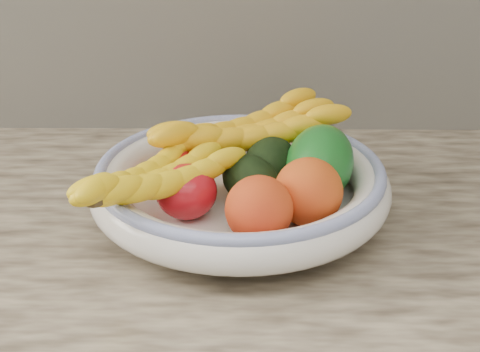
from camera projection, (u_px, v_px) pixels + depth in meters
name	position (u px, v px, depth m)	size (l,w,h in m)	color
fruit_bowl	(240.00, 184.00, 0.87)	(0.39, 0.39, 0.08)	silver
clementine_back_left	(220.00, 146.00, 0.97)	(0.05, 0.05, 0.04)	#E85904
clementine_back_right	(272.00, 153.00, 0.95)	(0.05, 0.05, 0.05)	#E05B04
tomato_left	(176.00, 172.00, 0.87)	(0.07, 0.07, 0.06)	#9F0F11
tomato_near_left	(186.00, 192.00, 0.82)	(0.08, 0.08, 0.07)	red
avocado_center	(250.00, 180.00, 0.85)	(0.06, 0.09, 0.06)	black
avocado_right	(270.00, 165.00, 0.89)	(0.07, 0.10, 0.07)	black
green_mango	(320.00, 163.00, 0.86)	(0.09, 0.13, 0.10)	#0F5416
peach_front	(259.00, 209.00, 0.77)	(0.08, 0.08, 0.08)	orange
peach_right	(308.00, 192.00, 0.81)	(0.08, 0.08, 0.08)	orange
banana_bunch_back	(247.00, 137.00, 0.91)	(0.30, 0.11, 0.09)	yellow
banana_bunch_front	(154.00, 183.00, 0.80)	(0.26, 0.10, 0.07)	yellow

